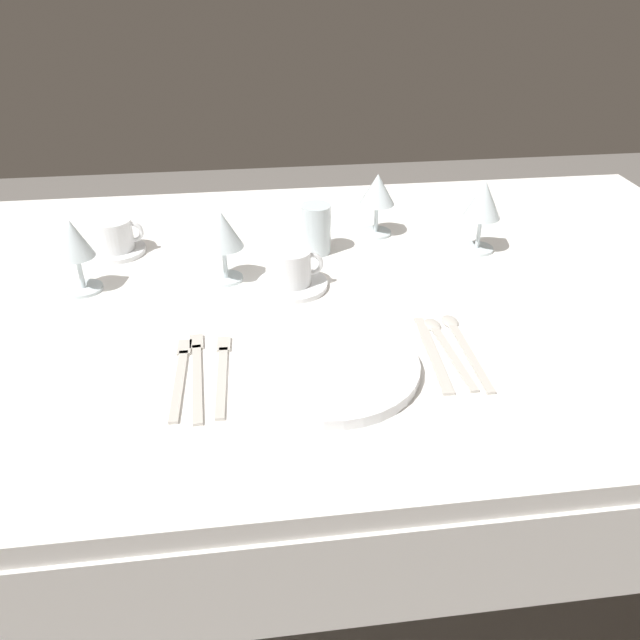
% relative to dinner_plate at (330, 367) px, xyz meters
% --- Properties ---
extents(ground_plane, '(6.00, 6.00, 0.00)m').
position_rel_dinner_plate_xyz_m(ground_plane, '(0.03, 0.27, -0.75)').
color(ground_plane, slate).
extents(dining_table, '(1.80, 1.11, 0.74)m').
position_rel_dinner_plate_xyz_m(dining_table, '(0.03, 0.27, -0.09)').
color(dining_table, white).
rests_on(dining_table, ground).
extents(dinner_plate, '(0.28, 0.28, 0.02)m').
position_rel_dinner_plate_xyz_m(dinner_plate, '(0.00, 0.00, 0.00)').
color(dinner_plate, white).
rests_on(dinner_plate, dining_table).
extents(fork_outer, '(0.02, 0.21, 0.00)m').
position_rel_dinner_plate_xyz_m(fork_outer, '(-0.16, 0.02, -0.01)').
color(fork_outer, beige).
rests_on(fork_outer, dining_table).
extents(fork_inner, '(0.03, 0.23, 0.00)m').
position_rel_dinner_plate_xyz_m(fork_inner, '(-0.20, 0.02, -0.01)').
color(fork_inner, beige).
rests_on(fork_inner, dining_table).
extents(fork_salad, '(0.02, 0.21, 0.00)m').
position_rel_dinner_plate_xyz_m(fork_salad, '(-0.23, 0.02, -0.01)').
color(fork_salad, beige).
rests_on(fork_salad, dining_table).
extents(dinner_knife, '(0.03, 0.21, 0.00)m').
position_rel_dinner_plate_xyz_m(dinner_knife, '(0.17, 0.02, -0.01)').
color(dinner_knife, beige).
rests_on(dinner_knife, dining_table).
extents(spoon_soup, '(0.03, 0.21, 0.01)m').
position_rel_dinner_plate_xyz_m(spoon_soup, '(0.20, 0.05, -0.01)').
color(spoon_soup, beige).
rests_on(spoon_soup, dining_table).
extents(spoon_dessert, '(0.03, 0.22, 0.01)m').
position_rel_dinner_plate_xyz_m(spoon_dessert, '(0.23, 0.05, -0.01)').
color(spoon_dessert, beige).
rests_on(spoon_dessert, dining_table).
extents(saucer_left, '(0.12, 0.12, 0.01)m').
position_rel_dinner_plate_xyz_m(saucer_left, '(-0.39, 0.48, -0.00)').
color(saucer_left, white).
rests_on(saucer_left, dining_table).
extents(coffee_cup_left, '(0.10, 0.08, 0.06)m').
position_rel_dinner_plate_xyz_m(coffee_cup_left, '(-0.39, 0.48, 0.03)').
color(coffee_cup_left, white).
rests_on(coffee_cup_left, saucer_left).
extents(saucer_right, '(0.14, 0.14, 0.01)m').
position_rel_dinner_plate_xyz_m(saucer_right, '(-0.03, 0.28, -0.00)').
color(saucer_right, white).
rests_on(saucer_right, dining_table).
extents(coffee_cup_right, '(0.10, 0.07, 0.07)m').
position_rel_dinner_plate_xyz_m(coffee_cup_right, '(-0.03, 0.28, 0.03)').
color(coffee_cup_right, white).
rests_on(coffee_cup_right, saucer_right).
extents(wine_glass_centre, '(0.07, 0.07, 0.14)m').
position_rel_dinner_plate_xyz_m(wine_glass_centre, '(-0.43, 0.32, 0.09)').
color(wine_glass_centre, silver).
rests_on(wine_glass_centre, dining_table).
extents(wine_glass_left, '(0.08, 0.08, 0.14)m').
position_rel_dinner_plate_xyz_m(wine_glass_left, '(0.17, 0.50, 0.09)').
color(wine_glass_left, silver).
rests_on(wine_glass_left, dining_table).
extents(wine_glass_right, '(0.08, 0.08, 0.14)m').
position_rel_dinner_plate_xyz_m(wine_glass_right, '(-0.16, 0.32, 0.09)').
color(wine_glass_right, silver).
rests_on(wine_glass_right, dining_table).
extents(wine_glass_far, '(0.08, 0.08, 0.15)m').
position_rel_dinner_plate_xyz_m(wine_glass_far, '(0.37, 0.39, 0.10)').
color(wine_glass_far, silver).
rests_on(wine_glass_far, dining_table).
extents(drink_tumbler, '(0.06, 0.06, 0.10)m').
position_rel_dinner_plate_xyz_m(drink_tumbler, '(0.03, 0.43, 0.04)').
color(drink_tumbler, silver).
rests_on(drink_tumbler, dining_table).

